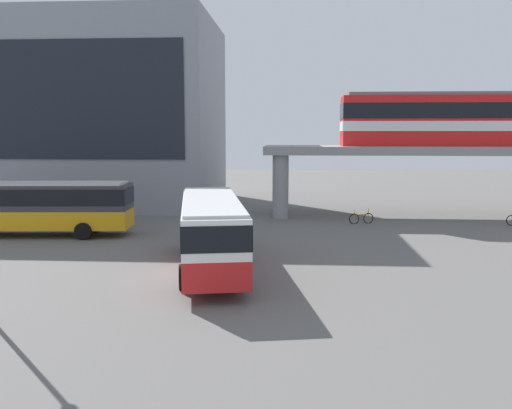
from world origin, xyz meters
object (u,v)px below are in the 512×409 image
Objects in this scene: bus_main at (211,226)px; bicycle_orange at (361,218)px; train at (475,119)px; bus_secondary at (37,203)px; station_building at (87,114)px.

bus_main reaches higher than bicycle_orange.
bus_secondary is at bearing -160.67° from train.
bus_main is (-16.67, -17.38, -5.13)m from train.
bus_main is at bearing -133.82° from train.
bus_main and bus_secondary have the same top height.
station_building reaches higher than train.
bus_secondary is at bearing -163.30° from bicycle_orange.
bicycle_orange is at bearing 16.70° from bus_secondary.
bicycle_orange is (22.61, -10.06, -7.38)m from station_building.
train is at bearing 46.18° from bus_main.
station_building is 2.00× the size of bus_secondary.
station_building is at bearing 156.02° from bicycle_orange.
station_building reaches higher than bus_main.
bus_main is 15.81m from bicycle_orange.
train reaches higher than bicycle_orange.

